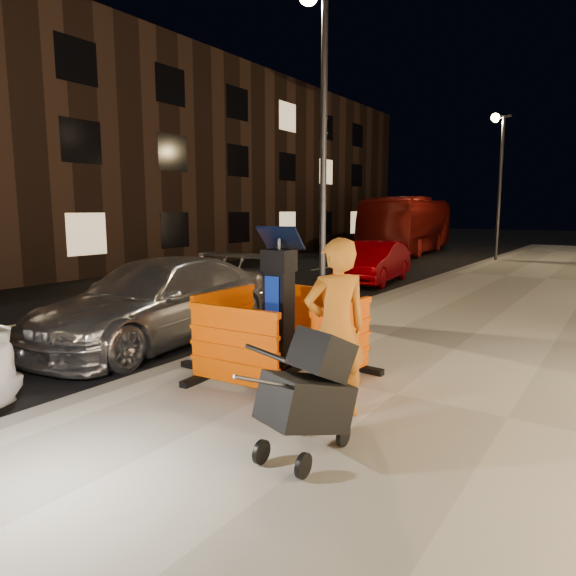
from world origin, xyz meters
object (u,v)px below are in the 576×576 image
Objects in this scene: car_silver at (159,341)px; man at (336,329)px; stroller at (306,396)px; bus_doubledecker at (408,253)px; barrier_back at (316,321)px; parking_kiosk at (279,304)px; barrier_front at (233,349)px; barrier_bldgside at (342,344)px; car_red at (373,282)px; barrier_kerbside at (225,325)px.

man is at bearing -22.97° from car_silver.
man is 1.01m from stroller.
bus_doubledecker is 10.05× the size of stroller.
stroller reaches higher than barrier_back.
parking_kiosk is 1.03m from barrier_front.
barrier_front is 1.34m from barrier_bldgside.
car_silver is at bearing -96.73° from car_red.
car_red is at bearing 114.30° from barrier_back.
car_silver is 2.65× the size of man.
stroller reaches higher than barrier_front.
parking_kiosk is 0.46× the size of car_red.
bus_doubledecker is (-5.29, 21.15, -0.66)m from barrier_kerbside.
barrier_front is 22.97m from bus_doubledecker.
man is at bearing -78.33° from bus_doubledecker.
man is at bearing -111.79° from barrier_kerbside.
car_red is (0.01, 8.97, 0.00)m from car_silver.
bus_doubledecker is at bearing 127.56° from stroller.
barrier_front is at bearing -134.82° from barrier_kerbside.
stroller is at bearing -47.36° from parking_kiosk.
barrier_kerbside is (-0.95, 0.00, -0.40)m from parking_kiosk.
parking_kiosk is at bearing 94.18° from barrier_bldgside.
barrier_back is 1.24× the size of stroller.
parking_kiosk is 2.44m from stroller.
car_red is (-2.02, 9.53, -0.66)m from barrier_kerbside.
man reaches higher than barrier_back.
barrier_back is at bearing -80.16° from bus_doubledecker.
barrier_kerbside is at bearing 94.18° from barrier_bldgside.
barrier_kerbside is at bearing -177.82° from parking_kiosk.
barrier_back and barrier_bldgside have the same top height.
car_red is 11.38m from man.
barrier_kerbside is at bearing -129.82° from barrier_back.
parking_kiosk is at bearing 87.18° from barrier_front.
parking_kiosk is 0.17× the size of bus_doubledecker.
car_red is at bearing 85.89° from car_silver.
barrier_back reaches higher than car_silver.
bus_doubledecker is at bearing 102.94° from barrier_front.
stroller is (4.55, -2.39, 0.68)m from car_silver.
barrier_back is 0.33× the size of car_red.
bus_doubledecker reaches higher than car_silver.
stroller is (2.51, -1.83, 0.02)m from barrier_kerbside.
stroller is at bearing -32.29° from barrier_front.
bus_doubledecker is (-6.24, 21.15, -1.06)m from parking_kiosk.
stroller is at bearing -78.57° from bus_doubledecker.
man is 1.77× the size of stroller.
parking_kiosk is at bearing -14.63° from car_silver.
stroller is at bearing 51.34° from man.
stroller is (0.20, -0.90, -0.41)m from man.
parking_kiosk reaches higher than barrier_front.
barrier_front is 1.43m from man.
car_red is 2.13× the size of man.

